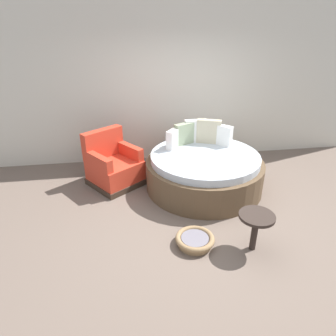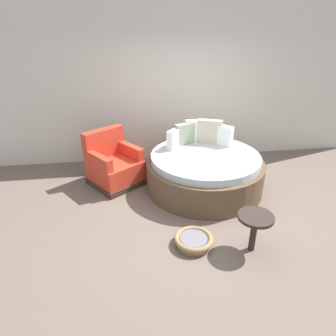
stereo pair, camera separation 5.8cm
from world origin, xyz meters
TOP-DOWN VIEW (x-y plane):
  - ground_plane at (0.00, 0.00)m, footprint 8.00×8.00m
  - back_wall at (0.00, 2.30)m, footprint 8.00×0.12m
  - round_daybed at (0.33, 0.90)m, footprint 1.98×1.98m
  - red_armchair at (-1.21, 1.26)m, footprint 1.12×1.12m
  - pet_basket at (-0.16, -0.58)m, footprint 0.51×0.51m
  - side_table at (0.55, -0.76)m, footprint 0.44×0.44m

SIDE VIEW (x-z plane):
  - ground_plane at x=0.00m, z-range -0.02..0.00m
  - pet_basket at x=-0.16m, z-range 0.01..0.14m
  - round_daybed at x=0.33m, z-range -0.20..0.85m
  - red_armchair at x=-1.21m, z-range -0.14..0.80m
  - side_table at x=0.55m, z-range 0.17..0.69m
  - back_wall at x=0.00m, z-range 0.00..3.16m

